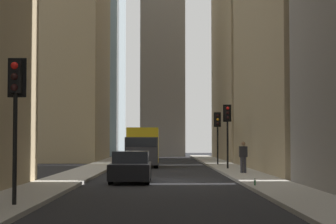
# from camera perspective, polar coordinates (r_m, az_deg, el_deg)

# --- Properties ---
(ground_plane) EXTENTS (135.00, 135.00, 0.00)m
(ground_plane) POSITION_cam_1_polar(r_m,az_deg,el_deg) (28.28, -0.61, -6.58)
(ground_plane) COLOR black
(sidewalk_right) EXTENTS (90.00, 2.20, 0.14)m
(sidewalk_right) POSITION_cam_1_polar(r_m,az_deg,el_deg) (28.64, -9.70, -6.35)
(sidewalk_right) COLOR #A8A399
(sidewalk_right) RESTS_ON ground_plane
(sidewalk_left) EXTENTS (90.00, 2.20, 0.14)m
(sidewalk_left) POSITION_cam_1_polar(r_m,az_deg,el_deg) (28.63, 8.49, -6.36)
(sidewalk_left) COLOR #A8A399
(sidewalk_left) RESTS_ON ground_plane
(building_left_far) EXTENTS (19.70, 10.00, 30.19)m
(building_left_far) POSITION_cam_1_polar(r_m,az_deg,el_deg) (60.42, 9.71, 9.90)
(building_left_far) COLOR #9E8966
(building_left_far) RESTS_ON ground_plane
(building_right_far) EXTENTS (14.08, 10.50, 26.83)m
(building_right_far) POSITION_cam_1_polar(r_m,az_deg,el_deg) (59.22, -10.98, 8.52)
(building_right_far) COLOR #9E8966
(building_right_far) RESTS_ON ground_plane
(church_spire) EXTENTS (5.94, 5.94, 36.83)m
(church_spire) POSITION_cam_1_polar(r_m,az_deg,el_deg) (75.97, -0.50, 10.46)
(church_spire) COLOR gray
(church_spire) RESTS_ON ground_plane
(delivery_truck) EXTENTS (6.46, 2.25, 2.84)m
(delivery_truck) POSITION_cam_1_polar(r_m,az_deg,el_deg) (43.80, -2.41, -3.32)
(delivery_truck) COLOR yellow
(delivery_truck) RESTS_ON ground_plane
(sedan_black) EXTENTS (4.30, 1.78, 1.42)m
(sedan_black) POSITION_cam_1_polar(r_m,az_deg,el_deg) (27.43, -3.55, -5.31)
(sedan_black) COLOR black
(sedan_black) RESTS_ON ground_plane
(traffic_light_foreground) EXTENTS (0.43, 0.52, 4.05)m
(traffic_light_foreground) POSITION_cam_1_polar(r_m,az_deg,el_deg) (17.06, -14.28, 1.48)
(traffic_light_foreground) COLOR black
(traffic_light_foreground) RESTS_ON sidewalk_right
(traffic_light_midblock) EXTENTS (0.43, 0.52, 4.07)m
(traffic_light_midblock) POSITION_cam_1_polar(r_m,az_deg,el_deg) (38.39, 5.67, -0.89)
(traffic_light_midblock) COLOR black
(traffic_light_midblock) RESTS_ON sidewalk_left
(traffic_light_far_junction) EXTENTS (0.43, 0.52, 3.89)m
(traffic_light_far_junction) POSITION_cam_1_polar(r_m,az_deg,el_deg) (44.95, 4.73, -1.33)
(traffic_light_far_junction) COLOR black
(traffic_light_far_junction) RESTS_ON sidewalk_left
(pedestrian) EXTENTS (0.26, 0.44, 1.71)m
(pedestrian) POSITION_cam_1_polar(r_m,az_deg,el_deg) (33.16, 7.16, -4.14)
(pedestrian) COLOR #33333D
(pedestrian) RESTS_ON sidewalk_left
(discarded_bottle) EXTENTS (0.07, 0.07, 0.27)m
(discarded_bottle) POSITION_cam_1_polar(r_m,az_deg,el_deg) (23.94, 8.26, -6.65)
(discarded_bottle) COLOR #236033
(discarded_bottle) RESTS_ON sidewalk_left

